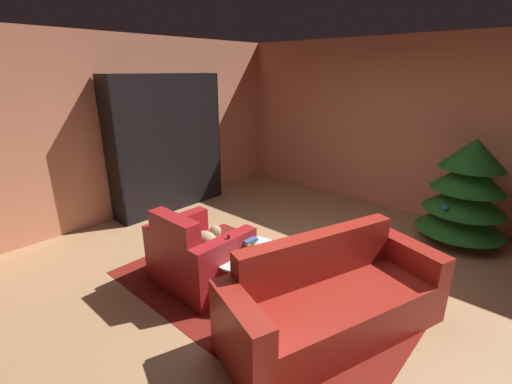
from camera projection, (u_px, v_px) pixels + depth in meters
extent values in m
plane|color=#AA7D55|center=(289.00, 280.00, 3.83)|extent=(7.16, 7.16, 0.00)
cube|color=tan|center=(404.00, 127.00, 5.40)|extent=(6.08, 0.06, 2.66)
cube|color=tan|center=(132.00, 128.00, 5.30)|extent=(0.06, 5.79, 2.66)
cube|color=maroon|center=(258.00, 290.00, 3.64)|extent=(2.98, 1.80, 0.01)
cube|color=black|center=(174.00, 146.00, 5.42)|extent=(0.03, 1.87, 2.12)
cube|color=black|center=(211.00, 136.00, 6.18)|extent=(0.39, 0.02, 2.12)
cube|color=black|center=(111.00, 154.00, 4.89)|extent=(0.39, 0.03, 2.12)
cube|color=black|center=(172.00, 206.00, 5.88)|extent=(0.37, 1.82, 0.03)
cube|color=black|center=(171.00, 186.00, 5.77)|extent=(0.37, 1.82, 0.03)
cube|color=black|center=(169.00, 165.00, 5.65)|extent=(0.37, 1.82, 0.02)
cube|color=black|center=(167.00, 144.00, 5.54)|extent=(0.37, 1.82, 0.02)
cube|color=black|center=(165.00, 122.00, 5.42)|extent=(0.37, 1.82, 0.02)
cube|color=black|center=(163.00, 98.00, 5.31)|extent=(0.37, 1.82, 0.02)
cube|color=black|center=(161.00, 74.00, 5.19)|extent=(0.37, 1.82, 0.03)
cube|color=black|center=(164.00, 167.00, 5.77)|extent=(0.05, 0.89, 0.56)
cube|color=black|center=(165.00, 167.00, 5.75)|extent=(0.03, 0.92, 0.59)
cube|color=orange|center=(207.00, 184.00, 6.47)|extent=(0.20, 0.04, 0.28)
cube|color=orange|center=(205.00, 186.00, 6.44)|extent=(0.21, 0.04, 0.26)
cube|color=#512429|center=(204.00, 186.00, 6.39)|extent=(0.25, 0.05, 0.28)
cube|color=navy|center=(200.00, 189.00, 6.39)|extent=(0.18, 0.04, 0.19)
cube|color=gold|center=(199.00, 188.00, 6.33)|extent=(0.22, 0.05, 0.26)
cube|color=orange|center=(196.00, 189.00, 6.30)|extent=(0.18, 0.05, 0.25)
cube|color=#442C2C|center=(196.00, 188.00, 6.23)|extent=(0.29, 0.04, 0.30)
cube|color=#357D4E|center=(193.00, 189.00, 6.21)|extent=(0.25, 0.04, 0.28)
cube|color=#823E92|center=(204.00, 130.00, 6.14)|extent=(0.20, 0.05, 0.20)
cube|color=#B02D26|center=(203.00, 128.00, 6.10)|extent=(0.21, 0.03, 0.27)
cube|color=brown|center=(202.00, 128.00, 6.04)|extent=(0.28, 0.05, 0.29)
cube|color=#423A33|center=(200.00, 131.00, 6.01)|extent=(0.28, 0.05, 0.21)
cube|color=red|center=(197.00, 129.00, 5.97)|extent=(0.28, 0.05, 0.28)
cube|color=#453935|center=(193.00, 129.00, 5.97)|extent=(0.19, 0.04, 0.28)
cube|color=#583020|center=(191.00, 130.00, 5.92)|extent=(0.20, 0.04, 0.28)
cube|color=#B83815|center=(189.00, 131.00, 5.88)|extent=(0.24, 0.04, 0.23)
cube|color=orange|center=(188.00, 132.00, 5.84)|extent=(0.28, 0.04, 0.23)
cube|color=navy|center=(205.00, 107.00, 6.03)|extent=(0.22, 0.05, 0.27)
cube|color=#9359A2|center=(203.00, 109.00, 6.02)|extent=(0.19, 0.03, 0.22)
cube|color=orange|center=(201.00, 107.00, 5.98)|extent=(0.19, 0.05, 0.28)
cube|color=#318837|center=(199.00, 110.00, 5.95)|extent=(0.21, 0.03, 0.19)
cube|color=#3F371A|center=(199.00, 110.00, 5.90)|extent=(0.28, 0.03, 0.21)
cube|color=#A9AC9C|center=(197.00, 110.00, 5.87)|extent=(0.29, 0.03, 0.22)
cube|color=tan|center=(195.00, 111.00, 5.86)|extent=(0.25, 0.03, 0.20)
cube|color=#287E3E|center=(192.00, 111.00, 5.86)|extent=(0.20, 0.03, 0.19)
cube|color=#12747F|center=(190.00, 108.00, 5.81)|extent=(0.19, 0.03, 0.29)
cube|color=red|center=(205.00, 87.00, 5.91)|extent=(0.25, 0.03, 0.25)
cube|color=#24814E|center=(202.00, 88.00, 5.91)|extent=(0.19, 0.04, 0.21)
cube|color=#255588|center=(201.00, 87.00, 5.86)|extent=(0.25, 0.03, 0.25)
cube|color=gold|center=(199.00, 87.00, 5.84)|extent=(0.21, 0.03, 0.26)
cube|color=orange|center=(197.00, 86.00, 5.81)|extent=(0.22, 0.04, 0.28)
cube|color=gold|center=(196.00, 87.00, 5.76)|extent=(0.29, 0.05, 0.26)
cube|color=#B12432|center=(194.00, 87.00, 5.73)|extent=(0.28, 0.03, 0.27)
cube|color=maroon|center=(201.00, 265.00, 3.75)|extent=(0.62, 0.76, 0.38)
cube|color=maroon|center=(175.00, 239.00, 3.40)|extent=(0.62, 0.17, 0.47)
cube|color=maroon|center=(225.00, 268.00, 3.46)|extent=(0.15, 0.76, 0.64)
cube|color=maroon|center=(179.00, 243.00, 3.95)|extent=(0.15, 0.76, 0.64)
ellipsoid|color=#A0825D|center=(206.00, 240.00, 3.70)|extent=(0.28, 0.18, 0.18)
sphere|color=#A0825D|center=(215.00, 231.00, 3.77)|extent=(0.13, 0.13, 0.13)
cube|color=maroon|center=(335.00, 314.00, 2.98)|extent=(1.21, 1.75, 0.41)
cube|color=maroon|center=(317.00, 256.00, 3.08)|extent=(0.67, 1.56, 0.43)
cube|color=maroon|center=(241.00, 339.00, 2.54)|extent=(0.74, 0.41, 0.64)
cube|color=maroon|center=(408.00, 274.00, 3.35)|extent=(0.74, 0.41, 0.64)
cylinder|color=black|center=(261.00, 280.00, 3.47)|extent=(0.04, 0.04, 0.40)
cylinder|color=black|center=(252.00, 261.00, 3.81)|extent=(0.04, 0.04, 0.40)
cylinder|color=black|center=(228.00, 276.00, 3.54)|extent=(0.04, 0.04, 0.40)
cylinder|color=silver|center=(247.00, 253.00, 3.55)|extent=(0.76, 0.76, 0.02)
cube|color=red|center=(247.00, 249.00, 3.57)|extent=(0.14, 0.13, 0.03)
cube|color=#B73424|center=(248.00, 247.00, 3.57)|extent=(0.16, 0.12, 0.02)
cube|color=gray|center=(247.00, 244.00, 3.57)|extent=(0.23, 0.18, 0.02)
cube|color=gold|center=(246.00, 242.00, 3.56)|extent=(0.15, 0.12, 0.03)
cube|color=#E4B44C|center=(246.00, 240.00, 3.56)|extent=(0.19, 0.15, 0.02)
cube|color=#384A84|center=(247.00, 239.00, 3.54)|extent=(0.19, 0.17, 0.02)
cylinder|color=maroon|center=(229.00, 250.00, 3.39)|extent=(0.07, 0.07, 0.19)
cylinder|color=maroon|center=(229.00, 238.00, 3.35)|extent=(0.03, 0.03, 0.07)
cylinder|color=brown|center=(457.00, 235.00, 4.67)|extent=(0.08, 0.08, 0.17)
cone|color=#1E5E1E|center=(461.00, 216.00, 4.59)|extent=(1.08, 1.08, 0.37)
cone|color=#1E5E1E|center=(465.00, 196.00, 4.49)|extent=(0.97, 0.97, 0.37)
cone|color=#1E5E1E|center=(470.00, 175.00, 4.40)|extent=(0.87, 0.87, 0.37)
cone|color=#1E5E1E|center=(474.00, 154.00, 4.31)|extent=(0.77, 0.77, 0.37)
sphere|color=blue|center=(445.00, 208.00, 4.33)|extent=(0.08, 0.08, 0.08)
sphere|color=red|center=(436.00, 186.00, 4.80)|extent=(0.08, 0.08, 0.08)
sphere|color=blue|center=(463.00, 209.00, 4.95)|extent=(0.05, 0.05, 0.05)
sphere|color=yellow|center=(445.00, 187.00, 4.87)|extent=(0.06, 0.06, 0.06)
sphere|color=red|center=(486.00, 217.00, 4.73)|extent=(0.07, 0.07, 0.07)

